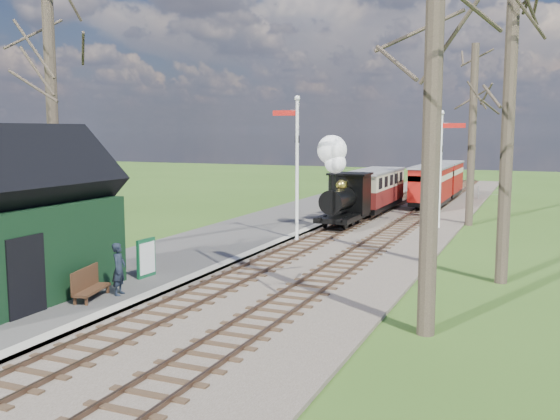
{
  "coord_description": "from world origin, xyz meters",
  "views": [
    {
      "loc": [
        8.9,
        -8.42,
        4.79
      ],
      "look_at": [
        -0.81,
        14.42,
        1.6
      ],
      "focal_mm": 40.0,
      "sensor_mm": 36.0,
      "label": 1
    }
  ],
  "objects_px": {
    "semaphore_far": "(442,160)",
    "sign_board": "(146,258)",
    "station_shed": "(10,224)",
    "person": "(119,269)",
    "locomotive": "(342,188)",
    "red_carriage_a": "(431,185)",
    "coach": "(374,188)",
    "red_carriage_b": "(444,179)",
    "semaphore_near": "(296,158)",
    "bench": "(88,284)"
  },
  "relations": [
    {
      "from": "person",
      "to": "red_carriage_a",
      "type": "bearing_deg",
      "value": -25.16
    },
    {
      "from": "red_carriage_a",
      "to": "person",
      "type": "distance_m",
      "value": 24.72
    },
    {
      "from": "locomotive",
      "to": "bench",
      "type": "distance_m",
      "value": 15.64
    },
    {
      "from": "semaphore_far",
      "to": "red_carriage_a",
      "type": "bearing_deg",
      "value": 102.82
    },
    {
      "from": "semaphore_near",
      "to": "station_shed",
      "type": "bearing_deg",
      "value": -106.38
    },
    {
      "from": "sign_board",
      "to": "locomotive",
      "type": "bearing_deg",
      "value": 79.01
    },
    {
      "from": "station_shed",
      "to": "red_carriage_b",
      "type": "bearing_deg",
      "value": 77.57
    },
    {
      "from": "red_carriage_b",
      "to": "bench",
      "type": "relative_size",
      "value": 3.17
    },
    {
      "from": "semaphore_far",
      "to": "coach",
      "type": "distance_m",
      "value": 6.4
    },
    {
      "from": "station_shed",
      "to": "semaphore_far",
      "type": "relative_size",
      "value": 1.1
    },
    {
      "from": "coach",
      "to": "bench",
      "type": "xyz_separation_m",
      "value": [
        -2.45,
        -21.45,
        -0.88
      ]
    },
    {
      "from": "semaphore_far",
      "to": "red_carriage_b",
      "type": "height_order",
      "value": "semaphore_far"
    },
    {
      "from": "red_carriage_a",
      "to": "red_carriage_b",
      "type": "xyz_separation_m",
      "value": [
        0.0,
        5.5,
        0.0
      ]
    },
    {
      "from": "semaphore_far",
      "to": "person",
      "type": "bearing_deg",
      "value": -110.86
    },
    {
      "from": "person",
      "to": "locomotive",
      "type": "bearing_deg",
      "value": -21.99
    },
    {
      "from": "red_carriage_b",
      "to": "sign_board",
      "type": "height_order",
      "value": "red_carriage_b"
    },
    {
      "from": "sign_board",
      "to": "semaphore_far",
      "type": "bearing_deg",
      "value": 64.61
    },
    {
      "from": "semaphore_near",
      "to": "coach",
      "type": "xyz_separation_m",
      "value": [
        0.77,
        10.28,
        -2.14
      ]
    },
    {
      "from": "semaphore_near",
      "to": "locomotive",
      "type": "xyz_separation_m",
      "value": [
        0.76,
        4.22,
        -1.6
      ]
    },
    {
      "from": "station_shed",
      "to": "locomotive",
      "type": "bearing_deg",
      "value": 75.2
    },
    {
      "from": "locomotive",
      "to": "bench",
      "type": "relative_size",
      "value": 2.8
    },
    {
      "from": "semaphore_near",
      "to": "semaphore_far",
      "type": "xyz_separation_m",
      "value": [
        5.14,
        6.0,
        -0.27
      ]
    },
    {
      "from": "person",
      "to": "coach",
      "type": "bearing_deg",
      "value": -19.89
    },
    {
      "from": "person",
      "to": "semaphore_far",
      "type": "bearing_deg",
      "value": -35.49
    },
    {
      "from": "sign_board",
      "to": "person",
      "type": "xyz_separation_m",
      "value": [
        0.55,
        -2.08,
        0.13
      ]
    },
    {
      "from": "red_carriage_a",
      "to": "person",
      "type": "relative_size",
      "value": 3.35
    },
    {
      "from": "semaphore_far",
      "to": "red_carriage_a",
      "type": "relative_size",
      "value": 1.16
    },
    {
      "from": "semaphore_near",
      "to": "red_carriage_a",
      "type": "xyz_separation_m",
      "value": [
        3.37,
        13.8,
        -2.17
      ]
    },
    {
      "from": "red_carriage_b",
      "to": "bench",
      "type": "xyz_separation_m",
      "value": [
        -5.05,
        -30.46,
        -0.85
      ]
    },
    {
      "from": "coach",
      "to": "bench",
      "type": "relative_size",
      "value": 4.48
    },
    {
      "from": "sign_board",
      "to": "bench",
      "type": "bearing_deg",
      "value": -89.65
    },
    {
      "from": "station_shed",
      "to": "red_carriage_a",
      "type": "xyz_separation_m",
      "value": [
        6.9,
        25.8,
        -0.81
      ]
    },
    {
      "from": "semaphore_far",
      "to": "locomotive",
      "type": "height_order",
      "value": "semaphore_far"
    },
    {
      "from": "red_carriage_b",
      "to": "bench",
      "type": "height_order",
      "value": "red_carriage_b"
    },
    {
      "from": "semaphore_near",
      "to": "bench",
      "type": "bearing_deg",
      "value": -98.56
    },
    {
      "from": "locomotive",
      "to": "bench",
      "type": "xyz_separation_m",
      "value": [
        -2.44,
        -15.39,
        -1.42
      ]
    },
    {
      "from": "station_shed",
      "to": "person",
      "type": "bearing_deg",
      "value": 32.22
    },
    {
      "from": "coach",
      "to": "person",
      "type": "height_order",
      "value": "coach"
    },
    {
      "from": "semaphore_far",
      "to": "sign_board",
      "type": "bearing_deg",
      "value": -115.39
    },
    {
      "from": "red_carriage_b",
      "to": "person",
      "type": "relative_size",
      "value": 3.35
    },
    {
      "from": "red_carriage_a",
      "to": "sign_board",
      "type": "relative_size",
      "value": 4.06
    },
    {
      "from": "semaphore_near",
      "to": "red_carriage_b",
      "type": "height_order",
      "value": "semaphore_near"
    },
    {
      "from": "semaphore_far",
      "to": "locomotive",
      "type": "xyz_separation_m",
      "value": [
        -4.39,
        -1.78,
        -1.33
      ]
    },
    {
      "from": "red_carriage_b",
      "to": "sign_board",
      "type": "relative_size",
      "value": 4.06
    },
    {
      "from": "station_shed",
      "to": "locomotive",
      "type": "distance_m",
      "value": 16.78
    },
    {
      "from": "station_shed",
      "to": "red_carriage_a",
      "type": "height_order",
      "value": "station_shed"
    },
    {
      "from": "red_carriage_b",
      "to": "sign_board",
      "type": "bearing_deg",
      "value": -100.36
    },
    {
      "from": "station_shed",
      "to": "bench",
      "type": "relative_size",
      "value": 4.05
    },
    {
      "from": "semaphore_far",
      "to": "red_carriage_b",
      "type": "distance_m",
      "value": 13.55
    },
    {
      "from": "bench",
      "to": "person",
      "type": "xyz_separation_m",
      "value": [
        0.54,
        0.66,
        0.34
      ]
    }
  ]
}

